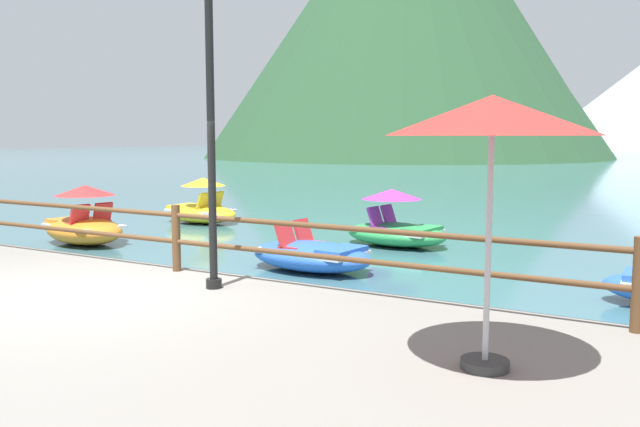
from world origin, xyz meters
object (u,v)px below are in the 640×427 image
at_px(lamp_post, 210,70).
at_px(beach_umbrella, 492,119).
at_px(pedal_boat_4, 84,224).
at_px(pedal_boat_3, 396,227).
at_px(pedal_boat_2, 201,208).
at_px(pedal_boat_5, 311,255).

height_order(lamp_post, beach_umbrella, lamp_post).
distance_m(lamp_post, beach_umbrella, 4.05).
relative_size(beach_umbrella, pedal_boat_4, 0.93).
bearing_deg(pedal_boat_3, pedal_boat_4, -151.68).
bearing_deg(beach_umbrella, pedal_boat_2, 140.33).
bearing_deg(pedal_boat_2, pedal_boat_3, -7.73).
distance_m(pedal_boat_3, pedal_boat_4, 6.70).
relative_size(pedal_boat_3, pedal_boat_4, 1.01).
bearing_deg(lamp_post, pedal_boat_5, 98.68).
bearing_deg(pedal_boat_2, beach_umbrella, -39.67).
distance_m(pedal_boat_3, pedal_boat_5, 3.17).
bearing_deg(pedal_boat_4, beach_umbrella, -23.78).
bearing_deg(pedal_boat_5, lamp_post, -81.32).
relative_size(beach_umbrella, pedal_boat_3, 0.92).
relative_size(pedal_boat_4, pedal_boat_5, 1.00).
xyz_separation_m(beach_umbrella, pedal_boat_4, (-10.01, 4.41, -2.00)).
xyz_separation_m(lamp_post, pedal_boat_3, (-0.30, 6.41, -2.71)).
distance_m(lamp_post, pedal_boat_4, 7.48).
distance_m(beach_umbrella, pedal_boat_3, 8.87).
relative_size(lamp_post, beach_umbrella, 2.03).
relative_size(lamp_post, pedal_boat_2, 1.98).
xyz_separation_m(lamp_post, pedal_boat_4, (-6.19, 3.23, -2.67)).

